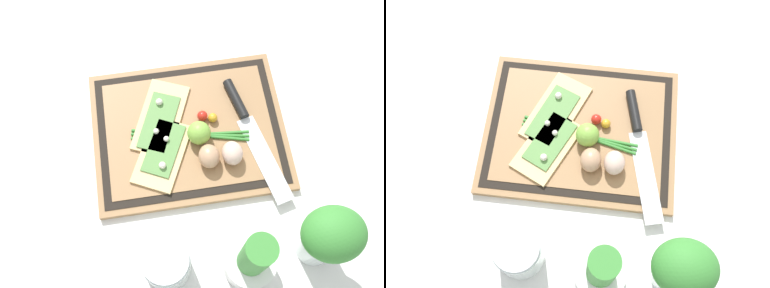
% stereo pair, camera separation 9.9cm
% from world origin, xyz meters
% --- Properties ---
extents(ground_plane, '(6.00, 6.00, 0.00)m').
position_xyz_m(ground_plane, '(0.00, 0.00, 0.00)').
color(ground_plane, silver).
extents(cutting_board, '(0.44, 0.35, 0.02)m').
position_xyz_m(cutting_board, '(0.00, 0.00, 0.01)').
color(cutting_board, '#997047').
rests_on(cutting_board, ground_plane).
extents(pizza_slice_near, '(0.16, 0.20, 0.02)m').
position_xyz_m(pizza_slice_near, '(0.06, -0.04, 0.03)').
color(pizza_slice_near, '#DBBC7F').
rests_on(pizza_slice_near, cutting_board).
extents(pizza_slice_far, '(0.15, 0.19, 0.02)m').
position_xyz_m(pizza_slice_far, '(0.07, 0.05, 0.03)').
color(pizza_slice_far, '#DBBC7F').
rests_on(pizza_slice_far, cutting_board).
extents(knife, '(0.10, 0.31, 0.02)m').
position_xyz_m(knife, '(-0.13, -0.00, 0.03)').
color(knife, silver).
rests_on(knife, cutting_board).
extents(egg_brown, '(0.05, 0.05, 0.05)m').
position_xyz_m(egg_brown, '(-0.03, 0.08, 0.04)').
color(egg_brown, tan).
rests_on(egg_brown, cutting_board).
extents(egg_pink, '(0.05, 0.05, 0.05)m').
position_xyz_m(egg_pink, '(-0.08, 0.08, 0.04)').
color(egg_pink, beige).
rests_on(egg_pink, cutting_board).
extents(lime, '(0.05, 0.05, 0.05)m').
position_xyz_m(lime, '(-0.02, 0.02, 0.05)').
color(lime, '#7FB742').
rests_on(lime, cutting_board).
extents(cherry_tomato_red, '(0.02, 0.02, 0.02)m').
position_xyz_m(cherry_tomato_red, '(-0.03, -0.02, 0.03)').
color(cherry_tomato_red, red).
rests_on(cherry_tomato_red, cutting_board).
extents(cherry_tomato_yellow, '(0.02, 0.02, 0.02)m').
position_xyz_m(cherry_tomato_yellow, '(-0.06, -0.02, 0.03)').
color(cherry_tomato_yellow, gold).
rests_on(cherry_tomato_yellow, cutting_board).
extents(scallion_bunch, '(0.27, 0.07, 0.01)m').
position_xyz_m(scallion_bunch, '(-0.00, 0.02, 0.02)').
color(scallion_bunch, '#388433').
rests_on(scallion_bunch, cutting_board).
extents(herb_pot, '(0.10, 0.10, 0.21)m').
position_xyz_m(herb_pot, '(-0.07, 0.31, 0.07)').
color(herb_pot, white).
rests_on(herb_pot, ground_plane).
extents(sauce_jar, '(0.10, 0.10, 0.11)m').
position_xyz_m(sauce_jar, '(0.09, 0.29, 0.05)').
color(sauce_jar, silver).
rests_on(sauce_jar, ground_plane).
extents(herb_glass, '(0.12, 0.10, 0.20)m').
position_xyz_m(herb_glass, '(-0.22, 0.30, 0.12)').
color(herb_glass, silver).
rests_on(herb_glass, ground_plane).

